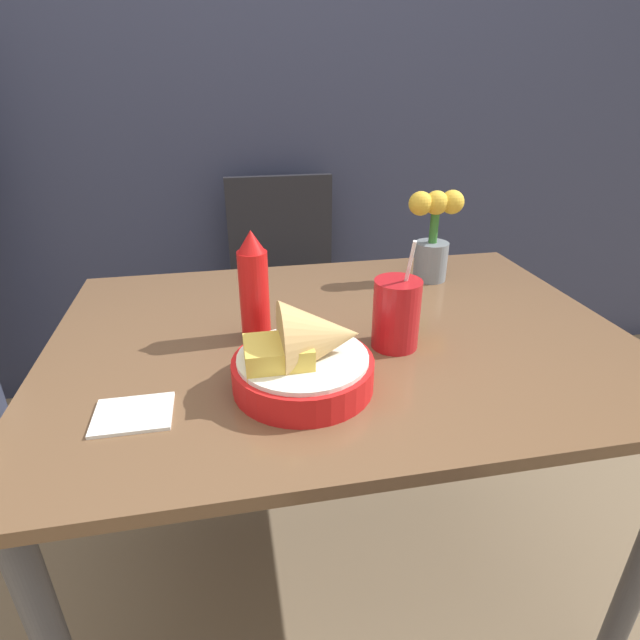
{
  "coord_description": "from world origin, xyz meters",
  "views": [
    {
      "loc": [
        -0.22,
        -0.91,
        1.24
      ],
      "look_at": [
        -0.06,
        -0.06,
        0.81
      ],
      "focal_mm": 28.0,
      "sensor_mm": 36.0,
      "label": 1
    }
  ],
  "objects_px": {
    "food_basket": "(308,357)",
    "drink_cup": "(396,316)",
    "flower_vase": "(433,235)",
    "ketchup_bottle": "(254,288)",
    "chair_far_window": "(284,280)"
  },
  "relations": [
    {
      "from": "chair_far_window",
      "to": "ketchup_bottle",
      "type": "xyz_separation_m",
      "value": [
        -0.16,
        -0.86,
        0.33
      ]
    },
    {
      "from": "food_basket",
      "to": "ketchup_bottle",
      "type": "xyz_separation_m",
      "value": [
        -0.07,
        0.2,
        0.05
      ]
    },
    {
      "from": "drink_cup",
      "to": "flower_vase",
      "type": "bearing_deg",
      "value": 57.82
    },
    {
      "from": "chair_far_window",
      "to": "drink_cup",
      "type": "height_order",
      "value": "drink_cup"
    },
    {
      "from": "ketchup_bottle",
      "to": "drink_cup",
      "type": "xyz_separation_m",
      "value": [
        0.27,
        -0.09,
        -0.04
      ]
    },
    {
      "from": "ketchup_bottle",
      "to": "chair_far_window",
      "type": "bearing_deg",
      "value": 79.36
    },
    {
      "from": "food_basket",
      "to": "flower_vase",
      "type": "bearing_deg",
      "value": 47.71
    },
    {
      "from": "chair_far_window",
      "to": "ketchup_bottle",
      "type": "relative_size",
      "value": 4.01
    },
    {
      "from": "food_basket",
      "to": "flower_vase",
      "type": "relative_size",
      "value": 1.05
    },
    {
      "from": "drink_cup",
      "to": "flower_vase",
      "type": "distance_m",
      "value": 0.4
    },
    {
      "from": "ketchup_bottle",
      "to": "flower_vase",
      "type": "distance_m",
      "value": 0.54
    },
    {
      "from": "food_basket",
      "to": "drink_cup",
      "type": "relative_size",
      "value": 1.08
    },
    {
      "from": "ketchup_bottle",
      "to": "flower_vase",
      "type": "bearing_deg",
      "value": 27.22
    },
    {
      "from": "chair_far_window",
      "to": "flower_vase",
      "type": "distance_m",
      "value": 0.77
    },
    {
      "from": "flower_vase",
      "to": "food_basket",
      "type": "bearing_deg",
      "value": -132.29
    }
  ]
}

